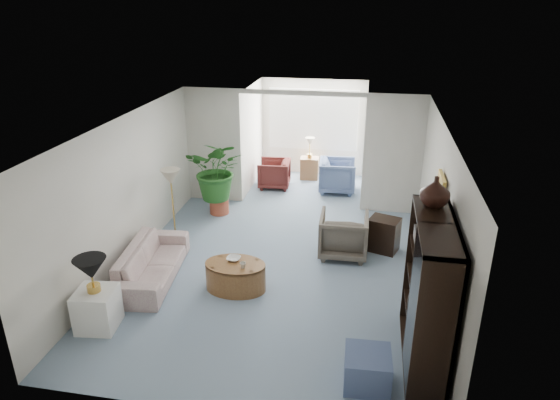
% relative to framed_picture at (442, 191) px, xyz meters
% --- Properties ---
extents(floor, '(6.00, 6.00, 0.00)m').
position_rel_framed_picture_xyz_m(floor, '(-2.46, 0.10, -1.70)').
color(floor, '#8496AE').
rests_on(floor, ground).
extents(sunroom_floor, '(2.60, 2.60, 0.00)m').
position_rel_framed_picture_xyz_m(sunroom_floor, '(-2.46, 4.20, -1.70)').
color(sunroom_floor, '#8496AE').
rests_on(sunroom_floor, ground).
extents(back_pier_left, '(1.20, 0.12, 2.50)m').
position_rel_framed_picture_xyz_m(back_pier_left, '(-4.36, 3.10, -0.45)').
color(back_pier_left, silver).
rests_on(back_pier_left, ground).
extents(back_pier_right, '(1.20, 0.12, 2.50)m').
position_rel_framed_picture_xyz_m(back_pier_right, '(-0.56, 3.10, -0.45)').
color(back_pier_right, silver).
rests_on(back_pier_right, ground).
extents(back_header, '(2.60, 0.12, 0.10)m').
position_rel_framed_picture_xyz_m(back_header, '(-2.46, 3.10, 0.75)').
color(back_header, silver).
rests_on(back_header, back_pier_left).
extents(window_pane, '(2.20, 0.02, 1.50)m').
position_rel_framed_picture_xyz_m(window_pane, '(-2.46, 5.28, -0.30)').
color(window_pane, white).
extents(window_blinds, '(2.20, 0.02, 1.50)m').
position_rel_framed_picture_xyz_m(window_blinds, '(-2.46, 5.25, -0.30)').
color(window_blinds, white).
extents(framed_picture, '(0.04, 0.50, 0.40)m').
position_rel_framed_picture_xyz_m(framed_picture, '(0.00, 0.00, 0.00)').
color(framed_picture, beige).
extents(sofa, '(0.97, 2.02, 0.57)m').
position_rel_framed_picture_xyz_m(sofa, '(-4.38, -0.33, -1.42)').
color(sofa, beige).
rests_on(sofa, ground).
extents(end_table, '(0.58, 0.58, 0.57)m').
position_rel_framed_picture_xyz_m(end_table, '(-4.58, -1.68, -1.41)').
color(end_table, white).
rests_on(end_table, ground).
extents(table_lamp, '(0.44, 0.44, 0.30)m').
position_rel_framed_picture_xyz_m(table_lamp, '(-4.58, -1.68, -0.78)').
color(table_lamp, black).
rests_on(table_lamp, end_table).
extents(floor_lamp, '(0.36, 0.36, 0.28)m').
position_rel_framed_picture_xyz_m(floor_lamp, '(-4.53, 1.06, -0.45)').
color(floor_lamp, beige).
rests_on(floor_lamp, ground).
extents(coffee_table, '(1.00, 1.00, 0.45)m').
position_rel_framed_picture_xyz_m(coffee_table, '(-2.96, -0.40, -1.47)').
color(coffee_table, brown).
rests_on(coffee_table, ground).
extents(coffee_bowl, '(0.23, 0.23, 0.05)m').
position_rel_framed_picture_xyz_m(coffee_bowl, '(-3.01, -0.30, -1.22)').
color(coffee_bowl, silver).
rests_on(coffee_bowl, coffee_table).
extents(coffee_cup, '(0.10, 0.10, 0.09)m').
position_rel_framed_picture_xyz_m(coffee_cup, '(-2.81, -0.50, -1.21)').
color(coffee_cup, beige).
rests_on(coffee_cup, coffee_table).
extents(wingback_chair, '(0.84, 0.87, 0.77)m').
position_rel_framed_picture_xyz_m(wingback_chair, '(-1.39, 1.03, -1.31)').
color(wingback_chair, '#61594C').
rests_on(wingback_chair, ground).
extents(side_table_dark, '(0.62, 0.55, 0.61)m').
position_rel_framed_picture_xyz_m(side_table_dark, '(-0.69, 1.33, -1.39)').
color(side_table_dark, black).
rests_on(side_table_dark, ground).
extents(entertainment_cabinet, '(0.45, 1.70, 1.89)m').
position_rel_framed_picture_xyz_m(entertainment_cabinet, '(-0.23, -1.53, -0.75)').
color(entertainment_cabinet, black).
rests_on(entertainment_cabinet, ground).
extents(cabinet_urn, '(0.36, 0.36, 0.38)m').
position_rel_framed_picture_xyz_m(cabinet_urn, '(-0.23, -1.03, 0.38)').
color(cabinet_urn, black).
rests_on(cabinet_urn, entertainment_cabinet).
extents(ottoman, '(0.56, 0.56, 0.43)m').
position_rel_framed_picture_xyz_m(ottoman, '(-0.90, -2.13, -1.49)').
color(ottoman, slate).
rests_on(ottoman, ground).
extents(plant_pot, '(0.40, 0.40, 0.32)m').
position_rel_framed_picture_xyz_m(plant_pot, '(-4.07, 2.39, -1.54)').
color(plant_pot, '#A5472F').
rests_on(plant_pot, ground).
extents(house_plant, '(1.17, 1.01, 1.29)m').
position_rel_framed_picture_xyz_m(house_plant, '(-4.07, 2.39, -0.73)').
color(house_plant, '#245D20').
rests_on(house_plant, plant_pot).
extents(sunroom_chair_blue, '(0.89, 0.87, 0.76)m').
position_rel_framed_picture_xyz_m(sunroom_chair_blue, '(-1.73, 4.11, -1.32)').
color(sunroom_chair_blue, slate).
rests_on(sunroom_chair_blue, ground).
extents(sunroom_chair_maroon, '(0.78, 0.76, 0.67)m').
position_rel_framed_picture_xyz_m(sunroom_chair_maroon, '(-3.23, 4.11, -1.37)').
color(sunroom_chair_maroon, '#56211D').
rests_on(sunroom_chair_maroon, ground).
extents(sunroom_table, '(0.47, 0.37, 0.54)m').
position_rel_framed_picture_xyz_m(sunroom_table, '(-2.48, 4.86, -1.43)').
color(sunroom_table, brown).
rests_on(sunroom_table, ground).
extents(shelf_clutter, '(0.30, 1.10, 1.06)m').
position_rel_framed_picture_xyz_m(shelf_clutter, '(-0.28, -1.62, -0.61)').
color(shelf_clutter, '#474442').
rests_on(shelf_clutter, entertainment_cabinet).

